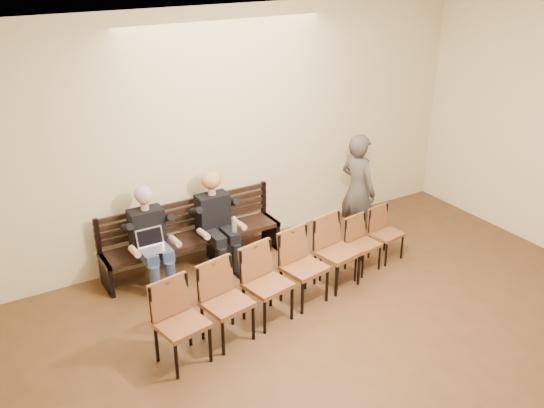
{
  "coord_description": "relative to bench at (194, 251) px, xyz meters",
  "views": [
    {
      "loc": [
        -3.65,
        -2.4,
        4.33
      ],
      "look_at": [
        0.19,
        4.05,
        0.98
      ],
      "focal_mm": 40.0,
      "sensor_mm": 36.0,
      "label": 1
    }
  ],
  "objects": [
    {
      "name": "water_bottle",
      "position": [
        0.45,
        -0.4,
        0.34
      ],
      "size": [
        0.09,
        0.09,
        0.23
      ],
      "primitive_type": "cylinder",
      "rotation": [
        0.0,
        0.0,
        0.26
      ],
      "color": "silver",
      "rests_on": "bench"
    },
    {
      "name": "chair_row_back",
      "position": [
        0.23,
        -1.67,
        0.26
      ],
      "size": [
        2.99,
        1.05,
        0.96
      ],
      "primitive_type": "cube",
      "rotation": [
        0.0,
        0.0,
        0.18
      ],
      "color": "brown",
      "rests_on": "ground"
    },
    {
      "name": "seated_woman",
      "position": [
        0.31,
        -0.12,
        0.42
      ],
      "size": [
        0.56,
        0.77,
        1.3
      ],
      "primitive_type": null,
      "color": "black",
      "rests_on": "ground"
    },
    {
      "name": "passerby",
      "position": [
        2.41,
        -0.6,
        0.77
      ],
      "size": [
        0.58,
        0.79,
        1.99
      ],
      "primitive_type": "imported",
      "rotation": [
        0.0,
        0.0,
        1.73
      ],
      "color": "#3C3731",
      "rests_on": "ground"
    },
    {
      "name": "room_walls",
      "position": [
        0.74,
        -3.86,
        2.31
      ],
      "size": [
        8.02,
        10.01,
        3.51
      ],
      "color": "beige",
      "rests_on": "ground"
    },
    {
      "name": "laptop",
      "position": [
        -0.69,
        -0.34,
        0.36
      ],
      "size": [
        0.39,
        0.33,
        0.26
      ],
      "primitive_type": "cube",
      "rotation": [
        0.0,
        0.0,
        0.14
      ],
      "color": "silver",
      "rests_on": "bench"
    },
    {
      "name": "bench",
      "position": [
        0.0,
        0.0,
        0.0
      ],
      "size": [
        2.6,
        0.9,
        0.45
      ],
      "primitive_type": "cube",
      "color": "black",
      "rests_on": "ground"
    },
    {
      "name": "chair_row_front",
      "position": [
        1.98,
        -1.31,
        0.16
      ],
      "size": [
        1.44,
        0.64,
        0.78
      ],
      "primitive_type": "cube",
      "rotation": [
        0.0,
        0.0,
        0.16
      ],
      "color": "brown",
      "rests_on": "ground"
    },
    {
      "name": "seated_man",
      "position": [
        -0.66,
        -0.12,
        0.44
      ],
      "size": [
        0.56,
        0.77,
        1.34
      ],
      "primitive_type": null,
      "color": "black",
      "rests_on": "ground"
    },
    {
      "name": "bag",
      "position": [
        0.47,
        0.03,
        -0.08
      ],
      "size": [
        0.41,
        0.29,
        0.3
      ],
      "primitive_type": "cube",
      "rotation": [
        0.0,
        0.0,
        0.02
      ],
      "color": "black",
      "rests_on": "ground"
    }
  ]
}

